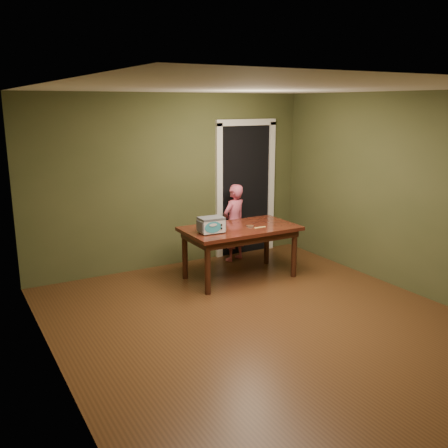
# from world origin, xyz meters

# --- Properties ---
(floor) EXTENTS (5.00, 5.00, 0.00)m
(floor) POSITION_xyz_m (0.00, 0.00, 0.00)
(floor) COLOR #512F17
(floor) RESTS_ON ground
(room_shell) EXTENTS (4.52, 5.02, 2.61)m
(room_shell) POSITION_xyz_m (0.00, 0.00, 1.71)
(room_shell) COLOR #474A27
(room_shell) RESTS_ON ground
(doorway) EXTENTS (1.10, 0.66, 2.25)m
(doorway) POSITION_xyz_m (1.30, 2.78, 1.06)
(doorway) COLOR black
(doorway) RESTS_ON ground
(dining_table) EXTENTS (1.61, 0.91, 0.75)m
(dining_table) POSITION_xyz_m (0.57, 1.45, 0.65)
(dining_table) COLOR #34110B
(dining_table) RESTS_ON floor
(toy_oven) EXTENTS (0.36, 0.25, 0.21)m
(toy_oven) POSITION_xyz_m (0.06, 1.36, 0.87)
(toy_oven) COLOR #4C4F54
(toy_oven) RESTS_ON dining_table
(baking_pan) EXTENTS (0.10, 0.10, 0.02)m
(baking_pan) POSITION_xyz_m (0.69, 1.38, 0.76)
(baking_pan) COLOR silver
(baking_pan) RESTS_ON dining_table
(spatula) EXTENTS (0.18, 0.03, 0.01)m
(spatula) POSITION_xyz_m (0.79, 1.28, 0.75)
(spatula) COLOR #E7C264
(spatula) RESTS_ON dining_table
(child) EXTENTS (0.51, 0.41, 1.22)m
(child) POSITION_xyz_m (0.92, 2.20, 0.61)
(child) COLOR #C7526A
(child) RESTS_ON floor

